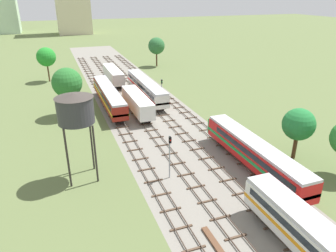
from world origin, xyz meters
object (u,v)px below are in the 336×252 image
water_tower (75,109)px  signal_post_nearest (162,88)px  diesel_railcar_centre_near (254,152)px  freight_boxcar_left_farther (113,74)px  signal_post_near (170,152)px  freight_boxcar_left_mid (137,102)px  passenger_coach_centre_left_far (146,87)px  passenger_coach_far_left_midfar (109,95)px

water_tower → signal_post_nearest: (19.04, 24.26, -5.92)m
diesel_railcar_centre_near → freight_boxcar_left_farther: size_ratio=1.46×
freight_boxcar_left_farther → water_tower: 45.07m
freight_boxcar_left_farther → signal_post_nearest: 19.68m
water_tower → signal_post_near: 12.29m
freight_boxcar_left_mid → freight_boxcar_left_farther: 23.31m
freight_boxcar_left_farther → signal_post_nearest: bearing=-70.4°
freight_boxcar_left_mid → water_tower: 24.08m
freight_boxcar_left_farther → water_tower: size_ratio=1.26×
signal_post_nearest → signal_post_near: (-8.79, -28.22, 0.42)m
diesel_railcar_centre_near → freight_boxcar_left_mid: (-8.79, 25.30, -0.15)m
passenger_coach_centre_left_far → signal_post_nearest: signal_post_nearest is taller
signal_post_near → diesel_railcar_centre_near: bearing=-9.6°
passenger_coach_far_left_midfar → signal_post_nearest: size_ratio=4.29×
diesel_railcar_centre_near → passenger_coach_centre_left_far: 34.47m
freight_boxcar_left_mid → passenger_coach_centre_left_far: passenger_coach_centre_left_far is taller
passenger_coach_far_left_midfar → water_tower: size_ratio=1.98×
freight_boxcar_left_mid → signal_post_near: bearing=-95.4°
passenger_coach_centre_left_far → freight_boxcar_left_farther: 15.07m
freight_boxcar_left_farther → freight_boxcar_left_mid: bearing=-90.0°
freight_boxcar_left_mid → passenger_coach_centre_left_far: (4.39, 8.89, 0.16)m
diesel_railcar_centre_near → freight_boxcar_left_mid: 26.78m
passenger_coach_centre_left_far → water_tower: water_tower is taller
passenger_coach_centre_left_far → freight_boxcar_left_farther: (-4.39, 14.42, -0.16)m
freight_boxcar_left_mid → signal_post_near: 23.58m
signal_post_nearest → passenger_coach_far_left_midfar: bearing=175.8°
diesel_railcar_centre_near → water_tower: water_tower is taller
freight_boxcar_left_mid → passenger_coach_far_left_midfar: passenger_coach_far_left_midfar is taller
water_tower → passenger_coach_far_left_midfar: bearing=72.2°
signal_post_near → water_tower: bearing=158.9°
diesel_railcar_centre_near → water_tower: size_ratio=1.84×
diesel_railcar_centre_near → water_tower: bearing=164.7°
passenger_coach_centre_left_far → signal_post_near: signal_post_near is taller
freight_boxcar_left_mid → water_tower: water_tower is taller
freight_boxcar_left_mid → passenger_coach_far_left_midfar: (-4.40, 5.59, 0.16)m
signal_post_near → signal_post_nearest: bearing=72.7°
freight_boxcar_left_mid → signal_post_nearest: (6.59, 4.78, 0.82)m
passenger_coach_far_left_midfar → water_tower: water_tower is taller
freight_boxcar_left_farther → signal_post_nearest: signal_post_nearest is taller
diesel_railcar_centre_near → passenger_coach_far_left_midfar: 33.58m
freight_boxcar_left_farther → passenger_coach_far_left_midfar: bearing=-104.0°
passenger_coach_centre_left_far → signal_post_near: bearing=-101.5°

